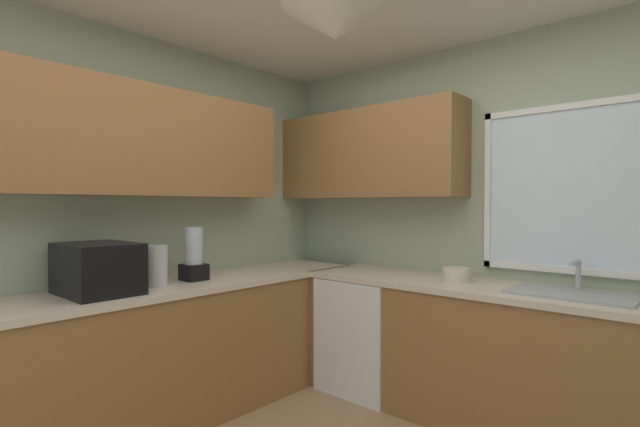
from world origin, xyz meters
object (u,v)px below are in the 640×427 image
object	(u,v)px
kettle	(156,266)
bowl	(456,275)
sink_assembly	(572,293)
blender_appliance	(194,256)
microwave	(98,268)
dishwasher	(369,333)

from	to	relation	value
kettle	bowl	distance (m)	1.94
bowl	sink_assembly	bearing A→B (deg)	0.51
bowl	blender_appliance	bearing A→B (deg)	-139.93
blender_appliance	bowl	bearing A→B (deg)	40.07
microwave	bowl	size ratio (longest dim) A/B	2.65
dishwasher	kettle	xyz separation A→B (m)	(-0.64, -1.38, 0.59)
microwave	kettle	distance (m)	0.35
microwave	sink_assembly	size ratio (longest dim) A/B	0.75
sink_assembly	bowl	distance (m)	0.69
sink_assembly	microwave	bearing A→B (deg)	-138.96
bowl	blender_appliance	size ratio (longest dim) A/B	0.50
dishwasher	blender_appliance	xyz separation A→B (m)	(-0.66, -1.10, 0.63)
blender_appliance	dishwasher	bearing A→B (deg)	59.08
dishwasher	sink_assembly	xyz separation A→B (m)	(1.37, 0.04, 0.47)
sink_assembly	bowl	size ratio (longest dim) A/B	3.55
bowl	microwave	bearing A→B (deg)	-127.37
kettle	blender_appliance	size ratio (longest dim) A/B	0.71
microwave	blender_appliance	xyz separation A→B (m)	(0.00, 0.63, 0.02)
microwave	blender_appliance	bearing A→B (deg)	90.00
blender_appliance	sink_assembly	bearing A→B (deg)	29.26
microwave	bowl	xyz separation A→B (m)	(1.35, 1.76, -0.10)
kettle	blender_appliance	bearing A→B (deg)	94.07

